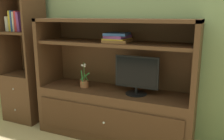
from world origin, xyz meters
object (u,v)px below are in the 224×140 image
object	(u,v)px
magazine_stack	(118,38)
tv_monitor	(137,75)
potted_plant	(84,82)
upright_book_row	(16,22)
media_console	(114,100)
bookshelf_tall	(25,77)

from	to	relation	value
magazine_stack	tv_monitor	bearing A→B (deg)	-8.11
tv_monitor	magazine_stack	world-z (taller)	magazine_stack
potted_plant	upright_book_row	xyz separation A→B (m)	(-1.03, 0.03, 0.70)
media_console	bookshelf_tall	distance (m)	1.34
upright_book_row	media_console	bearing A→B (deg)	0.25
tv_monitor	bookshelf_tall	xyz separation A→B (m)	(-1.61, 0.04, -0.20)
potted_plant	upright_book_row	distance (m)	1.25
magazine_stack	media_console	bearing A→B (deg)	175.04
tv_monitor	bookshelf_tall	size ratio (longest dim) A/B	0.26
potted_plant	tv_monitor	bearing A→B (deg)	-0.15
media_console	potted_plant	distance (m)	0.42
media_console	tv_monitor	world-z (taller)	media_console
magazine_stack	potted_plant	bearing A→B (deg)	-175.58
tv_monitor	potted_plant	bearing A→B (deg)	179.85
media_console	magazine_stack	xyz separation A→B (m)	(0.04, -0.00, 0.74)
potted_plant	magazine_stack	world-z (taller)	magazine_stack
upright_book_row	magazine_stack	bearing A→B (deg)	0.09
media_console	magazine_stack	distance (m)	0.74
tv_monitor	upright_book_row	world-z (taller)	upright_book_row
potted_plant	magazine_stack	xyz separation A→B (m)	(0.42, 0.03, 0.55)
media_console	upright_book_row	bearing A→B (deg)	-179.75
media_console	bookshelf_tall	size ratio (longest dim) A/B	0.97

